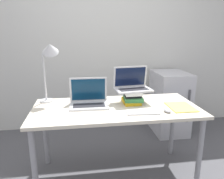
{
  "coord_description": "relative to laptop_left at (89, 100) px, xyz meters",
  "views": [
    {
      "loc": [
        -0.33,
        -1.63,
        1.49
      ],
      "look_at": [
        -0.04,
        0.38,
        0.95
      ],
      "focal_mm": 35.0,
      "sensor_mm": 36.0,
      "label": 1
    }
  ],
  "objects": [
    {
      "name": "wall_back",
      "position": [
        0.26,
        1.23,
        0.53
      ],
      "size": [
        8.0,
        0.05,
        2.7
      ],
      "color": "silver",
      "rests_on": "ground_plane"
    },
    {
      "name": "desk",
      "position": [
        0.26,
        -0.09,
        -0.13
      ],
      "size": [
        1.62,
        0.75,
        0.77
      ],
      "color": "beige",
      "rests_on": "ground_plane"
    },
    {
      "name": "laptop_left",
      "position": [
        0.0,
        0.0,
        0.0
      ],
      "size": [
        0.38,
        0.27,
        0.27
      ],
      "color": "silver",
      "rests_on": "desk"
    },
    {
      "name": "book_stack",
      "position": [
        0.45,
        0.01,
        0.01
      ],
      "size": [
        0.21,
        0.27,
        0.13
      ],
      "color": "gold",
      "rests_on": "desk"
    },
    {
      "name": "laptop_on_books",
      "position": [
        0.45,
        0.04,
        0.13
      ],
      "size": [
        0.39,
        0.27,
        0.24
      ],
      "color": "silver",
      "rests_on": "book_stack"
    },
    {
      "name": "wireless_keyboard",
      "position": [
        0.48,
        -0.29,
        -0.05
      ],
      "size": [
        0.31,
        0.14,
        0.01
      ],
      "color": "silver",
      "rests_on": "desk"
    },
    {
      "name": "mouse",
      "position": [
        0.71,
        -0.3,
        -0.04
      ],
      "size": [
        0.06,
        0.1,
        0.03
      ],
      "color": "#B2B2B7",
      "rests_on": "desk"
    },
    {
      "name": "notepad",
      "position": [
        0.89,
        -0.2,
        -0.05
      ],
      "size": [
        0.24,
        0.3,
        0.01
      ],
      "color": "#EFE066",
      "rests_on": "desk"
    },
    {
      "name": "desk_lamp",
      "position": [
        -0.37,
        0.16,
        0.43
      ],
      "size": [
        0.23,
        0.2,
        0.65
      ],
      "color": "silver",
      "rests_on": "desk"
    },
    {
      "name": "mini_fridge",
      "position": [
        1.22,
        0.83,
        -0.36
      ],
      "size": [
        0.46,
        0.62,
        0.91
      ],
      "color": "silver",
      "rests_on": "ground_plane"
    }
  ]
}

